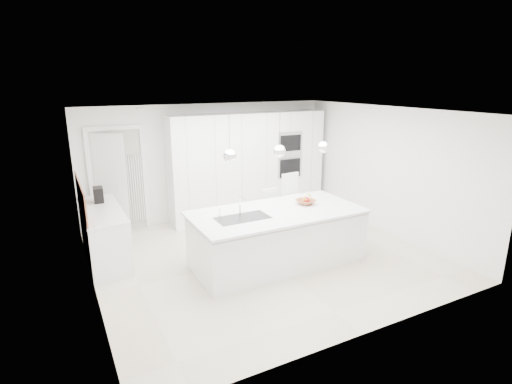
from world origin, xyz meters
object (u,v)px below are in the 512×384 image
bar_stool_right (294,206)px  espresso_machine (98,195)px  fruit_bowl (306,202)px  island_base (278,239)px  bar_stool_left (273,216)px

bar_stool_right → espresso_machine: bearing=157.2°
fruit_bowl → espresso_machine: size_ratio=1.21×
island_base → bar_stool_right: bar_stool_right is taller
fruit_bowl → espresso_machine: (-3.16, 1.79, 0.09)m
bar_stool_left → bar_stool_right: bar_stool_right is taller
espresso_machine → bar_stool_left: (2.92, -1.08, -0.53)m
espresso_machine → island_base: bearing=-33.9°
fruit_bowl → bar_stool_left: bar_stool_left is taller
espresso_machine → bar_stool_right: bearing=-12.8°
island_base → fruit_bowl: fruit_bowl is taller
espresso_machine → bar_stool_right: 3.61m
espresso_machine → bar_stool_left: espresso_machine is taller
island_base → bar_stool_right: bearing=45.8°
espresso_machine → bar_stool_right: size_ratio=0.22×
bar_stool_left → bar_stool_right: (0.52, 0.08, 0.11)m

